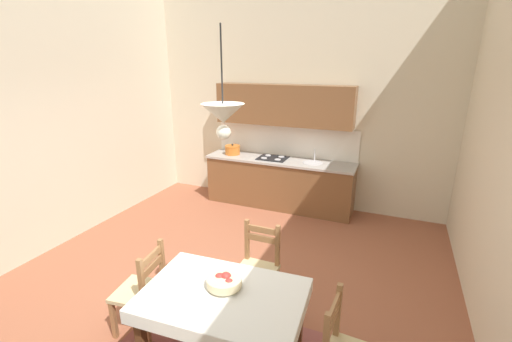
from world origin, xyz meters
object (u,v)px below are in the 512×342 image
kitchen_cabinetry (280,161)px  fruit_bowl (224,281)px  dining_chair_kitchen_side (257,269)px  dining_table (223,307)px  pendant_lamp (223,115)px  dining_chair_tv_side (142,291)px

kitchen_cabinetry → fruit_bowl: size_ratio=9.00×
fruit_bowl → kitchen_cabinetry: bearing=101.4°
kitchen_cabinetry → dining_chair_kitchen_side: bearing=-76.0°
dining_table → dining_chair_kitchen_side: (-0.05, 0.86, -0.18)m
dining_chair_kitchen_side → pendant_lamp: (0.03, -0.72, 1.76)m
fruit_bowl → pendant_lamp: (0.00, 0.06, 1.39)m
kitchen_cabinetry → dining_chair_kitchen_side: (0.68, -2.71, -0.41)m
fruit_bowl → pendant_lamp: pendant_lamp is taller
dining_table → pendant_lamp: bearing=99.3°
dining_chair_tv_side → pendant_lamp: size_ratio=1.16×
dining_chair_tv_side → pendant_lamp: pendant_lamp is taller
kitchen_cabinetry → pendant_lamp: 3.76m
kitchen_cabinetry → fruit_bowl: 3.56m
dining_chair_kitchen_side → pendant_lamp: size_ratio=1.16×
dining_chair_tv_side → pendant_lamp: (0.92, 0.06, 1.76)m
fruit_bowl → dining_table: bearing=-72.4°
dining_table → fruit_bowl: bearing=107.6°
dining_table → pendant_lamp: size_ratio=1.73×
kitchen_cabinetry → fruit_bowl: (0.70, -3.49, -0.04)m
dining_table → dining_chair_kitchen_side: size_ratio=1.50×
dining_chair_kitchen_side → dining_chair_tv_side: 1.18m
kitchen_cabinetry → dining_table: 3.65m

